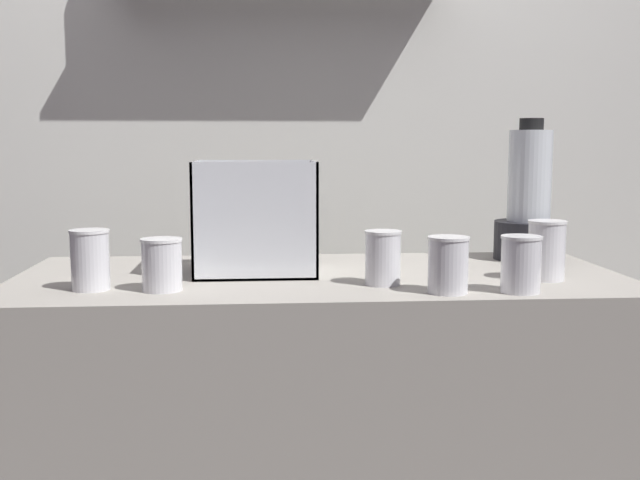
{
  "coord_description": "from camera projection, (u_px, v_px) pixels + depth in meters",
  "views": [
    {
      "loc": [
        -0.14,
        -1.75,
        1.2
      ],
      "look_at": [
        0.0,
        0.0,
        0.98
      ],
      "focal_mm": 43.03,
      "sensor_mm": 36.0,
      "label": 1
    }
  ],
  "objects": [
    {
      "name": "juice_cup_orange_far_left",
      "position": [
        90.0,
        262.0,
        1.59
      ],
      "size": [
        0.08,
        0.08,
        0.13
      ],
      "color": "white",
      "rests_on": "counter"
    },
    {
      "name": "juice_cup_orange_rightmost",
      "position": [
        546.0,
        254.0,
        1.7
      ],
      "size": [
        0.08,
        0.08,
        0.13
      ],
      "color": "white",
      "rests_on": "counter"
    },
    {
      "name": "back_wall_unit",
      "position": [
        301.0,
        124.0,
        2.49
      ],
      "size": [
        2.6,
        0.24,
        2.5
      ],
      "color": "silver",
      "rests_on": "ground_plane"
    },
    {
      "name": "juice_cup_beet_far_right",
      "position": [
        521.0,
        268.0,
        1.56
      ],
      "size": [
        0.08,
        0.08,
        0.12
      ],
      "color": "white",
      "rests_on": "counter"
    },
    {
      "name": "blender_pitcher",
      "position": [
        529.0,
        208.0,
        1.99
      ],
      "size": [
        0.17,
        0.17,
        0.37
      ],
      "color": "black",
      "rests_on": "counter"
    },
    {
      "name": "juice_cup_carrot_right",
      "position": [
        448.0,
        268.0,
        1.55
      ],
      "size": [
        0.09,
        0.09,
        0.12
      ],
      "color": "white",
      "rests_on": "counter"
    },
    {
      "name": "carrot_display_bin",
      "position": [
        257.0,
        239.0,
        1.78
      ],
      "size": [
        0.28,
        0.21,
        0.26
      ],
      "color": "white",
      "rests_on": "counter"
    },
    {
      "name": "counter",
      "position": [
        320.0,
        459.0,
        1.84
      ],
      "size": [
        1.4,
        0.64,
        0.9
      ],
      "primitive_type": "cube",
      "color": "#9E998E",
      "rests_on": "ground_plane"
    },
    {
      "name": "juice_cup_beet_left",
      "position": [
        162.0,
        267.0,
        1.58
      ],
      "size": [
        0.09,
        0.09,
        0.11
      ],
      "color": "white",
      "rests_on": "counter"
    },
    {
      "name": "juice_cup_mango_middle",
      "position": [
        383.0,
        261.0,
        1.64
      ],
      "size": [
        0.08,
        0.08,
        0.12
      ],
      "color": "white",
      "rests_on": "counter"
    }
  ]
}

